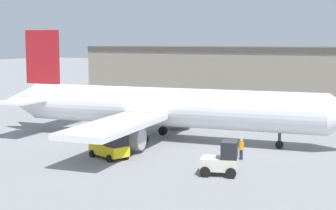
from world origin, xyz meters
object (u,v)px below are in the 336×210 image
ground_crew_worker (241,149)px  baggage_tug (223,160)px  airplane (159,107)px  belt_loader_truck (111,145)px

ground_crew_worker → baggage_tug: bearing=8.9°
baggage_tug → airplane: bearing=121.3°
ground_crew_worker → belt_loader_truck: belt_loader_truck is taller
ground_crew_worker → belt_loader_truck: 10.71m
baggage_tug → belt_loader_truck: 10.09m
ground_crew_worker → belt_loader_truck: size_ratio=0.44×
baggage_tug → belt_loader_truck: bearing=160.7°
airplane → ground_crew_worker: airplane is taller
ground_crew_worker → belt_loader_truck: bearing=-60.1°
belt_loader_truck → ground_crew_worker: bearing=46.5°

